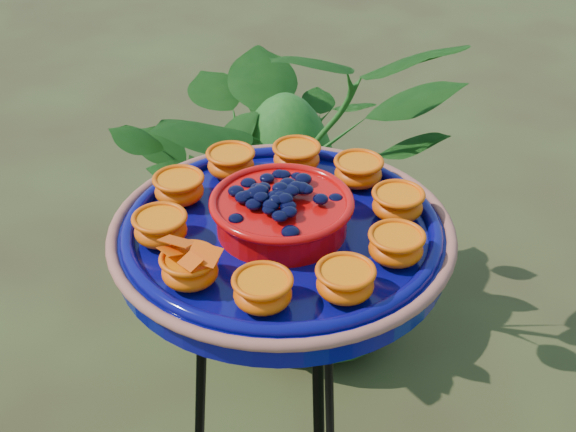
{
  "coord_description": "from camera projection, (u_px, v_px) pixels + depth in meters",
  "views": [
    {
      "loc": [
        0.43,
        -0.67,
        1.51
      ],
      "look_at": [
        -0.11,
        0.02,
        0.93
      ],
      "focal_mm": 50.0,
      "sensor_mm": 36.0,
      "label": 1
    }
  ],
  "objects": [
    {
      "name": "feeder_dish",
      "position": [
        282.0,
        230.0,
        1.06
      ],
      "size": [
        0.46,
        0.46,
        0.1
      ],
      "rotation": [
        0.0,
        0.0,
        0.05
      ],
      "color": "#07075A",
      "rests_on": "tripod_stand"
    },
    {
      "name": "shrub_back_left",
      "position": [
        285.0,
        176.0,
        2.05
      ],
      "size": [
        1.09,
        1.09,
        0.92
      ],
      "primitive_type": "imported",
      "rotation": [
        0.0,
        0.0,
        0.83
      ],
      "color": "#174C14",
      "rests_on": "ground"
    },
    {
      "name": "tripod_stand",
      "position": [
        283.0,
        427.0,
        1.27
      ],
      "size": [
        0.33,
        0.35,
        0.87
      ],
      "rotation": [
        0.0,
        0.0,
        0.05
      ],
      "color": "black",
      "rests_on": "ground"
    }
  ]
}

